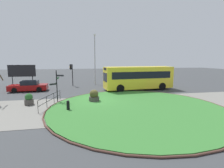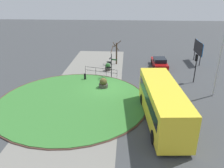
# 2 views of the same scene
# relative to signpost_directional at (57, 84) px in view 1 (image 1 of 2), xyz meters

# --- Properties ---
(ground) EXTENTS (120.00, 120.00, 0.00)m
(ground) POSITION_rel_signpost_directional_xyz_m (3.64, -0.31, -1.69)
(ground) COLOR #3D3F42
(sidewalk_paving) EXTENTS (32.00, 7.63, 0.02)m
(sidewalk_paving) POSITION_rel_signpost_directional_xyz_m (3.64, -2.49, -1.68)
(sidewalk_paving) COLOR gray
(sidewalk_paving) RESTS_ON ground
(grass_island) EXTENTS (14.32, 14.32, 0.10)m
(grass_island) POSITION_rel_signpost_directional_xyz_m (6.73, -3.25, -1.64)
(grass_island) COLOR #387A33
(grass_island) RESTS_ON ground
(grass_kerb_ring) EXTENTS (14.63, 14.63, 0.11)m
(grass_kerb_ring) POSITION_rel_signpost_directional_xyz_m (6.73, -3.25, -1.64)
(grass_kerb_ring) COLOR brown
(grass_kerb_ring) RESTS_ON ground
(signpost_directional) EXTENTS (1.26, 1.26, 3.01)m
(signpost_directional) POSITION_rel_signpost_directional_xyz_m (0.00, 0.00, 0.00)
(signpost_directional) COLOR black
(signpost_directional) RESTS_ON ground
(bollard_foreground) EXTENTS (0.25, 0.25, 0.83)m
(bollard_foreground) POSITION_rel_signpost_directional_xyz_m (1.18, -3.03, -1.26)
(bollard_foreground) COLOR black
(bollard_foreground) RESTS_ON ground
(railing_grass_edge) EXTENTS (1.16, 4.14, 0.99)m
(railing_grass_edge) POSITION_rel_signpost_directional_xyz_m (-0.41, -1.29, -1.05)
(railing_grass_edge) COLOR black
(railing_grass_edge) RESTS_ON ground
(bus_yellow) EXTENTS (9.22, 3.17, 3.07)m
(bus_yellow) POSITION_rel_signpost_directional_xyz_m (9.75, 4.80, -0.04)
(bus_yellow) COLOR yellow
(bus_yellow) RESTS_ON ground
(car_near_lane) EXTENTS (4.58, 1.97, 1.35)m
(car_near_lane) POSITION_rel_signpost_directional_xyz_m (-4.30, 6.43, -1.07)
(car_near_lane) COLOR maroon
(car_near_lane) RESTS_ON ground
(traffic_light_near) EXTENTS (0.49, 0.28, 3.31)m
(traffic_light_near) POSITION_rel_signpost_directional_xyz_m (0.88, 9.75, 0.75)
(traffic_light_near) COLOR black
(traffic_light_near) RESTS_ON ground
(lamppost_tall) EXTENTS (0.32, 0.32, 7.96)m
(lamppost_tall) POSITION_rel_signpost_directional_xyz_m (4.55, 10.77, 2.58)
(lamppost_tall) COLOR #B7B7BC
(lamppost_tall) RESTS_ON ground
(billboard_left) EXTENTS (4.07, 0.18, 3.19)m
(billboard_left) POSITION_rel_signpost_directional_xyz_m (-6.80, 12.21, 0.51)
(billboard_left) COLOR black
(billboard_left) RESTS_ON ground
(planter_near_signpost) EXTENTS (0.98, 0.98, 1.18)m
(planter_near_signpost) POSITION_rel_signpost_directional_xyz_m (3.42, -0.59, -1.16)
(planter_near_signpost) COLOR #47423D
(planter_near_signpost) RESTS_ON ground
(planter_kerbside) EXTENTS (0.76, 0.76, 1.04)m
(planter_kerbside) POSITION_rel_signpost_directional_xyz_m (-2.35, -0.59, -1.22)
(planter_kerbside) COLOR #47423D
(planter_kerbside) RESTS_ON ground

